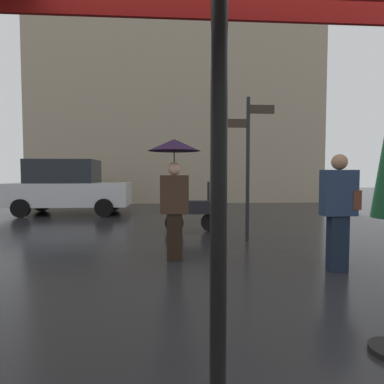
{
  "coord_description": "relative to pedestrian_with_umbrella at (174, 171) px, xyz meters",
  "views": [
    {
      "loc": [
        -0.51,
        -2.64,
        1.43
      ],
      "look_at": [
        -0.01,
        4.33,
        1.04
      ],
      "focal_mm": 30.95,
      "sensor_mm": 36.0,
      "label": 1
    }
  ],
  "objects": [
    {
      "name": "ground_plane",
      "position": [
        0.41,
        -2.77,
        -1.48
      ],
      "size": [
        60.0,
        60.0,
        0.0
      ],
      "primitive_type": "plane",
      "color": "black"
    },
    {
      "name": "pedestrian_with_umbrella",
      "position": [
        0.0,
        0.0,
        0.0
      ],
      "size": [
        0.86,
        0.86,
        1.99
      ],
      "rotation": [
        0.0,
        0.0,
        3.72
      ],
      "color": "black",
      "rests_on": "ground"
    },
    {
      "name": "pedestrian_with_bag",
      "position": [
        2.39,
        -0.78,
        -0.51
      ],
      "size": [
        0.53,
        0.24,
        1.71
      ],
      "rotation": [
        0.0,
        0.0,
        5.17
      ],
      "color": "black",
      "rests_on": "ground"
    },
    {
      "name": "parked_scooter",
      "position": [
        0.44,
        2.64,
        -0.93
      ],
      "size": [
        1.35,
        0.32,
        1.23
      ],
      "rotation": [
        0.0,
        0.0,
        -0.13
      ],
      "color": "black",
      "rests_on": "ground"
    },
    {
      "name": "parked_car_left",
      "position": [
        -3.64,
        6.59,
        -0.52
      ],
      "size": [
        4.12,
        1.99,
        1.92
      ],
      "rotation": [
        0.0,
        0.0,
        -0.21
      ],
      "color": "silver",
      "rests_on": "ground"
    },
    {
      "name": "street_signpost",
      "position": [
        1.6,
        1.56,
        0.36
      ],
      "size": [
        1.08,
        0.08,
        3.05
      ],
      "color": "black",
      "rests_on": "ground"
    },
    {
      "name": "building_block",
      "position": [
        0.41,
        11.47,
        5.47
      ],
      "size": [
        14.38,
        2.1,
        13.9
      ],
      "primitive_type": "cube",
      "color": "gray",
      "rests_on": "ground"
    }
  ]
}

